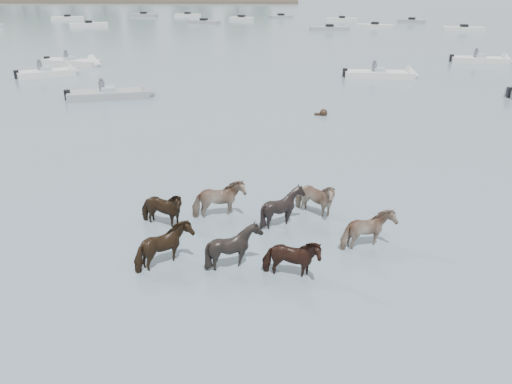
{
  "coord_description": "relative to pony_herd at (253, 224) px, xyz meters",
  "views": [
    {
      "loc": [
        2.92,
        -10.67,
        7.1
      ],
      "look_at": [
        2.49,
        3.14,
        1.1
      ],
      "focal_mm": 34.99,
      "sensor_mm": 36.0,
      "label": 1
    }
  ],
  "objects": [
    {
      "name": "motorboat_a",
      "position": [
        -16.21,
        25.69,
        -0.27
      ],
      "size": [
        4.73,
        3.8,
        1.92
      ],
      "rotation": [
        0.0,
        0.0,
        0.56
      ],
      "color": "silver",
      "rests_on": "ground"
    },
    {
      "name": "distant_flotilla",
      "position": [
        -1.8,
        70.83,
        -0.24
      ],
      "size": [
        105.39,
        27.34,
        0.93
      ],
      "color": "silver",
      "rests_on": "ground"
    },
    {
      "name": "ground",
      "position": [
        -2.43,
        -2.17,
        -0.5
      ],
      "size": [
        400.0,
        400.0,
        0.0
      ],
      "primitive_type": "plane",
      "color": "#4E6270",
      "rests_on": "ground"
    },
    {
      "name": "motorboat_f",
      "position": [
        -16.05,
        30.38,
        -0.27
      ],
      "size": [
        5.6,
        2.83,
        1.92
      ],
      "rotation": [
        0.0,
        0.0,
        -0.24
      ],
      "color": "silver",
      "rests_on": "ground"
    },
    {
      "name": "pony_herd",
      "position": [
        0.0,
        0.0,
        0.0
      ],
      "size": [
        7.82,
        4.87,
        1.41
      ],
      "color": "black",
      "rests_on": "ground"
    },
    {
      "name": "swimming_pony",
      "position": [
        3.35,
        14.33,
        -0.4
      ],
      "size": [
        0.72,
        0.44,
        0.44
      ],
      "color": "black",
      "rests_on": "ground"
    },
    {
      "name": "motorboat_c",
      "position": [
        9.41,
        25.59,
        -0.27
      ],
      "size": [
        5.79,
        1.91,
        1.92
      ],
      "rotation": [
        0.0,
        0.0,
        -0.06
      ],
      "color": "silver",
      "rests_on": "ground"
    },
    {
      "name": "motorboat_e",
      "position": [
        19.73,
        32.94,
        -0.27
      ],
      "size": [
        5.49,
        2.39,
        1.92
      ],
      "rotation": [
        0.0,
        0.0,
        -0.16
      ],
      "color": "silver",
      "rests_on": "ground"
    },
    {
      "name": "motorboat_b",
      "position": [
        -8.98,
        18.25,
        -0.27
      ],
      "size": [
        5.63,
        2.93,
        1.92
      ],
      "rotation": [
        0.0,
        0.0,
        0.26
      ],
      "color": "gray",
      "rests_on": "ground"
    }
  ]
}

